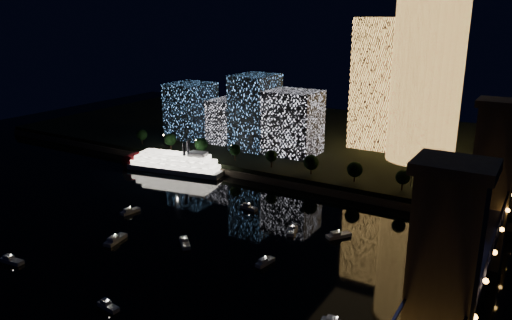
# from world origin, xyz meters

# --- Properties ---
(ground) EXTENTS (520.00, 520.00, 0.00)m
(ground) POSITION_xyz_m (0.00, 0.00, 0.00)
(ground) COLOR black
(ground) RESTS_ON ground
(far_bank) EXTENTS (420.00, 160.00, 5.00)m
(far_bank) POSITION_xyz_m (0.00, 160.00, 2.50)
(far_bank) COLOR black
(far_bank) RESTS_ON ground
(seawall) EXTENTS (420.00, 6.00, 3.00)m
(seawall) POSITION_xyz_m (0.00, 82.00, 1.50)
(seawall) COLOR #6B5E4C
(seawall) RESTS_ON ground
(tower_cylindrical) EXTENTS (34.00, 34.00, 77.27)m
(tower_cylindrical) POSITION_xyz_m (24.86, 136.69, 43.76)
(tower_cylindrical) COLOR #FFB451
(tower_cylindrical) RESTS_ON far_bank
(tower_rectangular) EXTENTS (20.82, 20.82, 66.25)m
(tower_rectangular) POSITION_xyz_m (-3.28, 150.00, 38.13)
(tower_rectangular) COLOR #FFB451
(tower_rectangular) RESTS_ON far_bank
(midrise_blocks) EXTENTS (89.57, 26.38, 38.16)m
(midrise_blocks) POSITION_xyz_m (-62.97, 116.09, 20.86)
(midrise_blocks) COLOR silver
(midrise_blocks) RESTS_ON far_bank
(truss_bridge) EXTENTS (13.00, 266.00, 50.00)m
(truss_bridge) POSITION_xyz_m (65.00, 3.72, 16.25)
(truss_bridge) COLOR #171C4A
(truss_bridge) RESTS_ON ground
(riverboat) EXTENTS (52.81, 19.50, 15.60)m
(riverboat) POSITION_xyz_m (-76.19, 72.14, 4.00)
(riverboat) COLOR silver
(riverboat) RESTS_ON ground
(motorboats) EXTENTS (105.27, 83.45, 2.78)m
(motorboats) POSITION_xyz_m (-8.05, 8.59, 0.81)
(motorboats) COLOR silver
(motorboats) RESTS_ON ground
(esplanade_trees) EXTENTS (165.68, 6.85, 8.92)m
(esplanade_trees) POSITION_xyz_m (-33.08, 88.00, 10.47)
(esplanade_trees) COLOR black
(esplanade_trees) RESTS_ON far_bank
(street_lamps) EXTENTS (132.70, 0.70, 5.65)m
(street_lamps) POSITION_xyz_m (-34.00, 94.00, 9.02)
(street_lamps) COLOR black
(street_lamps) RESTS_ON far_bank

